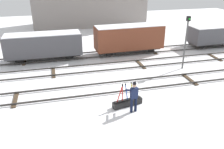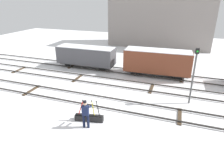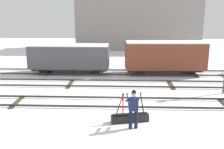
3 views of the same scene
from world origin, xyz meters
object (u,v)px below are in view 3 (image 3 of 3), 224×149
(rail_worker, at_px, (133,107))
(freight_car_near_switch, at_px, (70,57))
(switch_lever_frame, at_px, (130,117))
(freight_car_far_end, at_px, (165,56))

(rail_worker, bearing_deg, freight_car_near_switch, 105.03)
(rail_worker, relative_size, freight_car_near_switch, 0.29)
(switch_lever_frame, relative_size, freight_car_near_switch, 0.29)
(rail_worker, distance_m, freight_car_near_switch, 10.81)
(switch_lever_frame, bearing_deg, rail_worker, -90.19)
(freight_car_near_switch, bearing_deg, freight_car_far_end, 0.02)
(switch_lever_frame, relative_size, freight_car_far_end, 0.29)
(rail_worker, height_order, freight_car_near_switch, freight_car_near_switch)
(rail_worker, bearing_deg, freight_car_far_end, 62.52)
(switch_lever_frame, distance_m, freight_car_far_end, 9.60)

